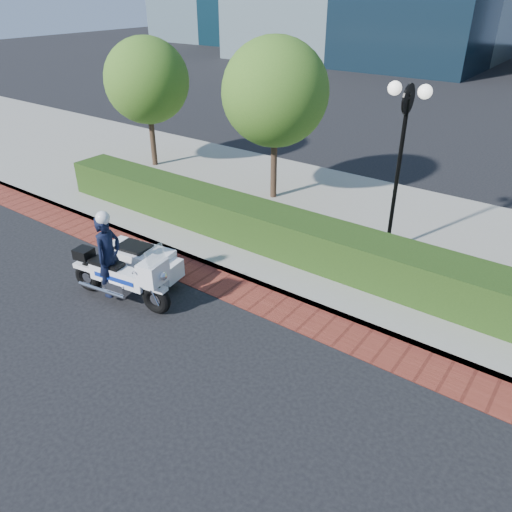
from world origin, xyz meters
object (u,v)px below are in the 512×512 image
Objects in this scene: lamppost at (402,145)px; tree_b at (275,93)px; tree_a at (147,81)px; police_motorcycle at (126,264)px.

tree_b is at bearing 163.89° from lamppost.
tree_a is 0.94× the size of tree_b.
tree_a reaches higher than lamppost.
tree_b reaches higher than lamppost.
lamppost is 0.92× the size of tree_a.
tree_b is at bearing 0.00° from tree_a.
tree_b reaches higher than tree_a.
tree_b reaches higher than police_motorcycle.
tree_a is at bearing 123.82° from police_motorcycle.
police_motorcycle is at bearing -128.24° from lamppost.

